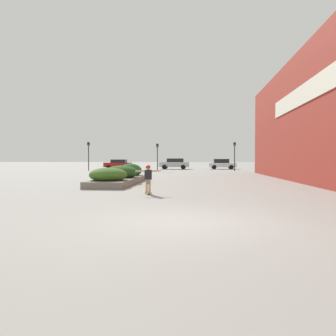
{
  "coord_description": "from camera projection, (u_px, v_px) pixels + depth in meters",
  "views": [
    {
      "loc": [
        0.2,
        -7.13,
        1.51
      ],
      "look_at": [
        -1.48,
        10.48,
        0.98
      ],
      "focal_mm": 32.0,
      "sensor_mm": 36.0,
      "label": 1
    }
  ],
  "objects": [
    {
      "name": "building_wall_right",
      "position": [
        318.0,
        110.0,
        16.58
      ],
      "size": [
        0.67,
        32.75,
        8.4
      ],
      "color": "maroon",
      "rests_on": "ground_plane"
    },
    {
      "name": "planter_box",
      "position": [
        120.0,
        176.0,
        18.5
      ],
      "size": [
        2.18,
        8.02,
        1.2
      ],
      "color": "slate",
      "rests_on": "ground_plane"
    },
    {
      "name": "car_center_left",
      "position": [
        222.0,
        164.0,
        45.33
      ],
      "size": [
        4.09,
        1.94,
        1.54
      ],
      "rotation": [
        0.0,
        0.0,
        -1.57
      ],
      "color": "silver",
      "rests_on": "ground_plane"
    },
    {
      "name": "skateboarder",
      "position": [
        148.0,
        175.0,
        12.88
      ],
      "size": [
        1.06,
        0.39,
        1.16
      ],
      "rotation": [
        0.0,
        0.0,
        0.3
      ],
      "color": "tan",
      "rests_on": "skateboard"
    },
    {
      "name": "traffic_light_right",
      "position": [
        235.0,
        152.0,
        37.77
      ],
      "size": [
        0.28,
        0.3,
        3.65
      ],
      "color": "black",
      "rests_on": "ground_plane"
    },
    {
      "name": "skateboard",
      "position": [
        148.0,
        192.0,
        12.9
      ],
      "size": [
        0.41,
        0.79,
        0.1
      ],
      "rotation": [
        0.0,
        0.0,
        0.3
      ],
      "color": "olive",
      "rests_on": "ground_plane"
    },
    {
      "name": "car_leftmost",
      "position": [
        174.0,
        164.0,
        45.18
      ],
      "size": [
        4.51,
        1.94,
        1.61
      ],
      "rotation": [
        0.0,
        0.0,
        1.57
      ],
      "color": "#BCBCC1",
      "rests_on": "ground_plane"
    },
    {
      "name": "car_center_right",
      "position": [
        118.0,
        164.0,
        45.84
      ],
      "size": [
        4.06,
        1.85,
        1.46
      ],
      "rotation": [
        0.0,
        0.0,
        1.57
      ],
      "color": "maroon",
      "rests_on": "ground_plane"
    },
    {
      "name": "traffic_light_far_left",
      "position": [
        88.0,
        151.0,
        38.99
      ],
      "size": [
        0.28,
        0.3,
        3.73
      ],
      "color": "black",
      "rests_on": "ground_plane"
    },
    {
      "name": "ground_plane",
      "position": [
        188.0,
        222.0,
        7.16
      ],
      "size": [
        300.0,
        300.0,
        0.0
      ],
      "primitive_type": "plane",
      "color": "gray"
    },
    {
      "name": "traffic_light_left",
      "position": [
        157.0,
        152.0,
        38.11
      ],
      "size": [
        0.28,
        0.3,
        3.49
      ],
      "color": "black",
      "rests_on": "ground_plane"
    }
  ]
}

